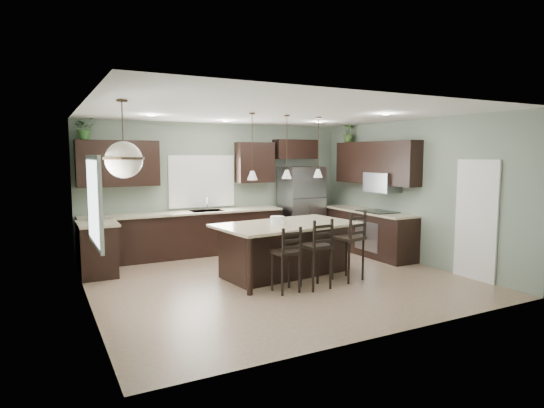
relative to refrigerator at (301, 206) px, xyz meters
The scene contains 32 objects.
ground 3.10m from the refrigerator, 128.91° to the right, with size 6.00×6.00×0.00m, color #9E8466.
pantry_door 4.01m from the refrigerator, 73.86° to the right, with size 0.04×0.82×2.04m, color white.
window_back 2.38m from the refrigerator, 169.19° to the left, with size 1.35×0.02×1.00m, color white.
window_left 5.79m from the refrigerator, 147.36° to the right, with size 0.02×1.10×1.00m, color white.
left_return_cabs 4.62m from the refrigerator, behind, with size 0.60×0.90×0.90m, color black.
left_return_countertop 4.58m from the refrigerator, behind, with size 0.66×0.96×0.04m, color beige.
back_lower_cabs 2.75m from the refrigerator, behind, with size 4.20×0.60×0.90m, color black.
back_countertop 2.71m from the refrigerator, behind, with size 4.20×0.66×0.04m, color beige.
sink_inset 2.26m from the refrigerator, behind, with size 0.70×0.45×0.01m, color gray.
faucet 2.27m from the refrigerator, behind, with size 0.02×0.02×0.28m, color silver.
back_upper_left 4.15m from the refrigerator, behind, with size 1.55×0.34×0.90m, color black.
back_upper_right 1.50m from the refrigerator, 165.38° to the left, with size 0.85×0.34×0.90m, color black.
fridge_header 1.35m from the refrigerator, 91.99° to the left, with size 1.05×0.34×0.45m, color black.
right_lower_cabs 1.72m from the refrigerator, 59.53° to the right, with size 0.60×2.35×0.90m, color black.
right_countertop 1.65m from the refrigerator, 60.13° to the right, with size 0.66×2.35×0.04m, color beige.
cooktop 1.89m from the refrigerator, 64.29° to the right, with size 0.58×0.75×0.02m, color black.
wall_oven_front 1.85m from the refrigerator, 72.55° to the right, with size 0.01×0.72×0.60m, color gray.
right_upper_cabs 2.01m from the refrigerator, 55.81° to the right, with size 0.34×2.35×0.90m, color black.
microwave 2.03m from the refrigerator, 61.62° to the right, with size 0.40×0.75×0.40m, color gray.
refrigerator is the anchor object (origin of this frame).
kitchen_island 2.72m from the refrigerator, 126.63° to the right, with size 2.42×1.37×0.92m, color black.
serving_dish 2.82m from the refrigerator, 129.59° to the right, with size 0.24×0.24×0.14m, color white.
bar_stool_left 3.70m from the refrigerator, 124.84° to the right, with size 0.38×0.38×1.04m, color black.
bar_stool_center 3.46m from the refrigerator, 117.34° to the right, with size 0.42×0.42×1.13m, color black.
bar_stool_right 3.04m from the refrigerator, 106.07° to the right, with size 0.44×0.44×1.19m, color black.
pendant_left 3.47m from the refrigerator, 135.77° to the right, with size 0.17×0.17×1.10m, color white, non-canonical shape.
pendant_center 2.99m from the refrigerator, 126.63° to the right, with size 0.17×0.17×1.10m, color silver, non-canonical shape.
pendant_right 2.62m from the refrigerator, 113.61° to the right, with size 0.17×0.17×1.10m, color silver, non-canonical shape.
chandelier 5.58m from the refrigerator, 145.63° to the right, with size 0.50×0.50×0.98m, color beige, non-canonical shape.
plant_back_left 4.90m from the refrigerator, behind, with size 0.40×0.34×0.44m, color #285123.
plant_right_wall 2.01m from the refrigerator, 28.26° to the right, with size 0.25×0.25×0.45m, color #3A5A27.
room_shell 3.06m from the refrigerator, 128.91° to the right, with size 6.00×6.00×6.00m.
Camera 1 is at (-3.59, -6.69, 2.10)m, focal length 30.00 mm.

